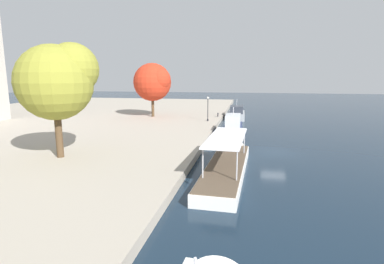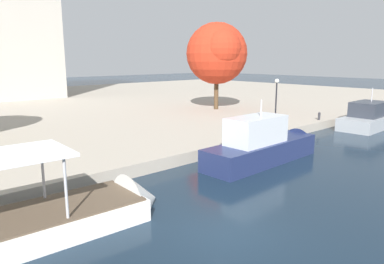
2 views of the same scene
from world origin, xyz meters
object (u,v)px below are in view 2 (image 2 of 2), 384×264
mooring_bollard_0 (319,116)px  lamp_post (276,100)px  tree_2 (218,52)px  motor_yacht_3 (373,119)px  motor_yacht_2 (266,148)px

mooring_bollard_0 → lamp_post: (-5.23, 1.08, 1.74)m
lamp_post → tree_2: bearing=71.2°
tree_2 → lamp_post: bearing=-108.8°
motor_yacht_3 → tree_2: (-6.06, 14.05, 6.17)m
motor_yacht_3 → lamp_post: size_ratio=2.33×
motor_yacht_2 → lamp_post: 8.66m
motor_yacht_2 → lamp_post: (7.19, 4.38, 2.02)m
motor_yacht_3 → tree_2: tree_2 is taller
mooring_bollard_0 → tree_2: (-1.85, 10.99, 5.74)m
motor_yacht_3 → tree_2: size_ratio=0.97×
motor_yacht_3 → lamp_post: 10.53m
motor_yacht_2 → tree_2: size_ratio=1.03×
motor_yacht_2 → tree_2: 18.76m
motor_yacht_2 → lamp_post: bearing=30.2°
motor_yacht_3 → lamp_post: lamp_post is taller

